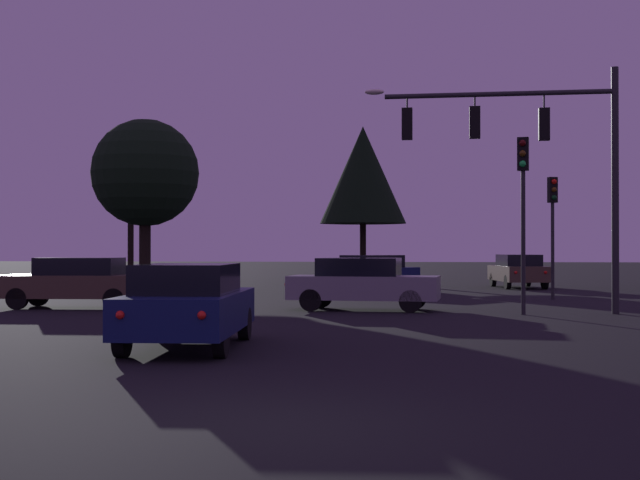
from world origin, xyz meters
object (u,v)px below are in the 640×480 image
(traffic_light_corner_left, at_px, (553,213))
(car_nearside_lane, at_px, (188,304))
(tree_left_far, at_px, (131,169))
(car_far_lane, at_px, (518,270))
(car_crossing_left, at_px, (363,283))
(traffic_light_corner_right, at_px, (523,190))
(car_parked_lot, at_px, (371,273))
(traffic_signal_mast_arm, at_px, (531,143))
(car_crossing_right, at_px, (76,282))
(tree_behind_sign, at_px, (363,175))
(tree_right_cluster, at_px, (145,173))

(traffic_light_corner_left, height_order, car_nearside_lane, traffic_light_corner_left)
(tree_left_far, bearing_deg, car_far_lane, -2.51)
(car_crossing_left, height_order, car_far_lane, same)
(traffic_light_corner_left, relative_size, tree_left_far, 0.60)
(car_nearside_lane, bearing_deg, traffic_light_corner_right, 51.93)
(traffic_light_corner_right, height_order, car_parked_lot, traffic_light_corner_right)
(traffic_signal_mast_arm, distance_m, car_crossing_right, 13.97)
(traffic_signal_mast_arm, distance_m, tree_behind_sign, 22.97)
(car_crossing_left, xyz_separation_m, car_crossing_right, (-8.65, -0.09, 0.00))
(traffic_light_corner_left, relative_size, tree_right_cluster, 0.59)
(traffic_signal_mast_arm, bearing_deg, car_far_lane, 85.23)
(traffic_light_corner_right, distance_m, car_parked_lot, 13.46)
(tree_left_far, bearing_deg, tree_right_cluster, -65.61)
(car_nearside_lane, relative_size, car_far_lane, 0.99)
(traffic_signal_mast_arm, distance_m, traffic_light_corner_right, 1.54)
(car_nearside_lane, relative_size, car_crossing_left, 1.01)
(car_nearside_lane, height_order, car_parked_lot, same)
(car_crossing_right, bearing_deg, tree_behind_sign, 71.51)
(traffic_light_corner_left, bearing_deg, car_crossing_right, -157.54)
(tree_behind_sign, bearing_deg, traffic_light_corner_right, -75.56)
(car_parked_lot, height_order, tree_behind_sign, tree_behind_sign)
(tree_left_far, bearing_deg, traffic_light_corner_left, -28.09)
(car_crossing_left, height_order, car_parked_lot, same)
(car_crossing_left, distance_m, car_far_lane, 16.45)
(traffic_signal_mast_arm, bearing_deg, car_crossing_right, 177.83)
(traffic_signal_mast_arm, relative_size, car_parked_lot, 1.58)
(traffic_signal_mast_arm, distance_m, tree_left_far, 24.00)
(car_crossing_right, bearing_deg, traffic_signal_mast_arm, -2.17)
(traffic_signal_mast_arm, xyz_separation_m, tree_left_far, (-17.21, 16.70, 0.94))
(traffic_signal_mast_arm, bearing_deg, car_nearside_lane, -127.19)
(car_parked_lot, distance_m, tree_right_cluster, 10.44)
(car_crossing_left, relative_size, car_parked_lot, 1.02)
(car_far_lane, bearing_deg, traffic_light_corner_left, -88.63)
(car_crossing_left, relative_size, tree_right_cluster, 0.62)
(car_crossing_right, distance_m, car_parked_lot, 13.82)
(car_nearside_lane, xyz_separation_m, car_crossing_right, (-6.18, 10.02, -0.00))
(car_far_lane, height_order, tree_left_far, tree_left_far)
(traffic_signal_mast_arm, bearing_deg, car_crossing_left, 172.84)
(car_nearside_lane, xyz_separation_m, tree_right_cluster, (-7.49, 20.71, 4.19))
(traffic_light_corner_right, distance_m, car_nearside_lane, 11.51)
(car_nearside_lane, xyz_separation_m, car_far_lane, (8.55, 25.40, -0.00))
(car_nearside_lane, bearing_deg, traffic_signal_mast_arm, 52.81)
(car_nearside_lane, relative_size, car_crossing_right, 1.00)
(traffic_signal_mast_arm, bearing_deg, traffic_light_corner_right, -113.92)
(tree_behind_sign, bearing_deg, tree_left_far, -153.88)
(traffic_signal_mast_arm, height_order, tree_behind_sign, tree_behind_sign)
(car_nearside_lane, relative_size, tree_right_cluster, 0.62)
(traffic_signal_mast_arm, height_order, traffic_light_corner_right, traffic_signal_mast_arm)
(traffic_light_corner_left, distance_m, car_far_lane, 9.47)
(car_far_lane, height_order, tree_behind_sign, tree_behind_sign)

